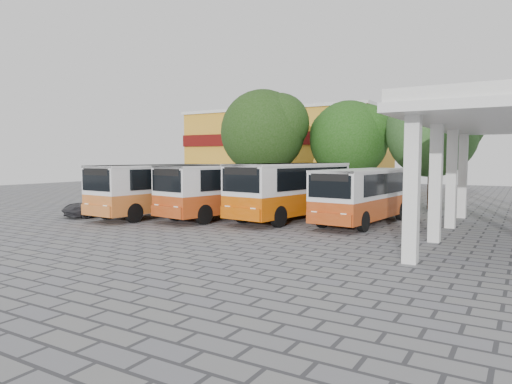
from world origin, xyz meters
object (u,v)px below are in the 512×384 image
Objects in this scene: bus_centre_right at (291,187)px; parked_car at (98,206)px; bus_far_right at (364,192)px; bus_centre_left at (225,187)px; bus_far_left at (157,186)px.

bus_centre_right is 2.19× the size of parked_car.
bus_centre_right reaches higher than bus_far_right.
parked_car is at bearing -145.43° from bus_centre_left.
bus_far_left is 0.98× the size of bus_centre_left.
bus_centre_left is at bearing -162.14° from bus_far_right.
parked_car is at bearing -146.09° from bus_far_left.
parked_car is (-10.43, -4.32, -1.22)m from bus_centre_right.
bus_far_right is at bearing 22.50° from bus_centre_left.
bus_centre_right is 11.35m from parked_car.
bus_far_right is 15.16m from parked_car.
bus_centre_right reaches higher than bus_centre_left.
bus_centre_left reaches higher than bus_far_right.
bus_centre_left is 0.98× the size of bus_centre_right.
bus_far_right is at bearing 19.91° from bus_far_left.
bus_far_left reaches higher than bus_centre_left.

